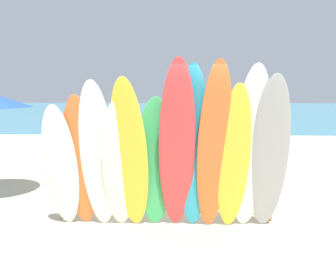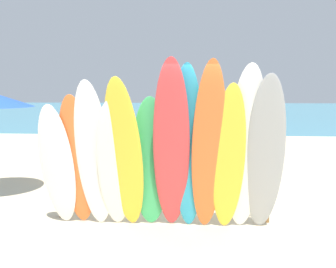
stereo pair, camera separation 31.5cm
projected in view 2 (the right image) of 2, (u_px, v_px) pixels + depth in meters
name	position (u px, v px, depth m)	size (l,w,h in m)	color
ground	(186.00, 130.00, 20.33)	(60.00, 60.00, 0.00)	beige
ocean_water	(192.00, 111.00, 37.89)	(60.00, 40.00, 0.02)	teal
surfboard_rack	(162.00, 190.00, 6.41)	(3.57, 0.07, 0.62)	brown
surfboard_white_0	(58.00, 166.00, 5.97)	(0.52, 0.08, 2.04)	white
surfboard_orange_1	(77.00, 162.00, 5.97)	(0.51, 0.07, 2.18)	orange
surfboard_white_2	(93.00, 156.00, 5.86)	(0.54, 0.06, 2.39)	white
surfboard_white_3	(114.00, 166.00, 5.82)	(0.51, 0.07, 2.15)	white
surfboard_yellow_4	(125.00, 156.00, 5.72)	(0.53, 0.08, 2.48)	yellow
surfboard_green_5	(151.00, 164.00, 5.90)	(0.57, 0.06, 2.14)	#38B266
surfboard_red_6	(171.00, 149.00, 5.64)	(0.53, 0.08, 2.76)	#D13D42
surfboard_teal_7	(188.00, 150.00, 5.72)	(0.46, 0.07, 2.62)	#289EC6
surfboard_orange_8	(208.00, 150.00, 5.61)	(0.49, 0.07, 2.70)	orange
surfboard_yellow_9	(229.00, 160.00, 5.67)	(0.48, 0.06, 2.36)	yellow
surfboard_white_10	(245.00, 151.00, 5.66)	(0.55, 0.07, 2.63)	white
surfboard_grey_11	(265.00, 156.00, 5.64)	(0.56, 0.08, 2.50)	#999EA3
beachgoer_near_rack	(125.00, 122.00, 14.18)	(0.49, 0.46, 1.67)	beige
beachgoer_by_water	(69.00, 136.00, 10.76)	(0.39, 0.51, 1.49)	brown
beachgoer_strolling	(99.00, 128.00, 13.06)	(0.45, 0.40, 1.50)	#9E704C
beachgoer_photographing	(244.00, 128.00, 11.49)	(0.49, 0.50, 1.73)	tan
beach_chair_red	(63.00, 162.00, 9.24)	(0.74, 0.86, 0.80)	#B7B7BC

